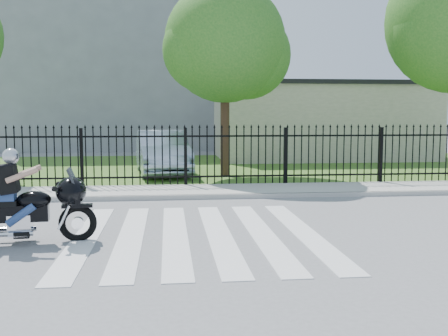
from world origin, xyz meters
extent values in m
plane|color=slate|center=(0.00, 0.00, 0.00)|extent=(120.00, 120.00, 0.00)
cube|color=#ADAAA3|center=(0.00, 5.00, 0.06)|extent=(40.00, 2.00, 0.12)
cube|color=#ADAAA3|center=(0.00, 4.00, 0.06)|extent=(40.00, 0.12, 0.12)
cube|color=#365D1F|center=(0.00, 12.00, 0.01)|extent=(40.00, 12.00, 0.02)
cube|color=black|center=(0.00, 6.00, 0.35)|extent=(26.00, 0.04, 0.05)
cube|color=black|center=(0.00, 6.00, 1.55)|extent=(26.00, 0.04, 0.05)
cylinder|color=#382316|center=(1.50, 9.00, 2.08)|extent=(0.32, 0.32, 4.16)
sphere|color=#25661D|center=(1.50, 9.00, 4.68)|extent=(4.20, 4.20, 4.20)
cube|color=beige|center=(7.00, 16.00, 1.75)|extent=(10.00, 6.00, 3.50)
cube|color=black|center=(7.00, 16.00, 3.60)|extent=(10.20, 6.20, 0.20)
cube|color=gray|center=(-3.00, 26.00, 6.00)|extent=(15.00, 10.00, 12.00)
torus|color=black|center=(-2.10, -0.22, 0.31)|extent=(0.67, 0.18, 0.66)
cube|color=black|center=(-3.19, -0.32, 0.52)|extent=(1.25, 0.34, 0.29)
ellipsoid|color=black|center=(-2.81, -0.28, 0.74)|extent=(0.62, 0.43, 0.31)
cube|color=silver|center=(-3.05, -0.30, 0.36)|extent=(0.41, 0.32, 0.29)
ellipsoid|color=black|center=(-2.19, -0.23, 0.88)|extent=(0.57, 0.73, 0.51)
cube|color=navy|center=(-3.27, -0.32, 0.82)|extent=(0.35, 0.31, 0.17)
sphere|color=#B9BCC2|center=(-3.15, -0.31, 1.51)|extent=(0.28, 0.28, 0.28)
imported|color=#A6B9D1|center=(-0.72, 9.66, 0.81)|extent=(2.19, 4.96, 1.58)
camera|label=1|loc=(-0.52, -9.43, 2.23)|focal=42.00mm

